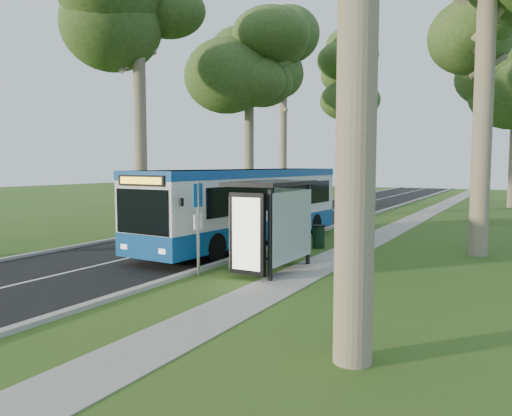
{
  "coord_description": "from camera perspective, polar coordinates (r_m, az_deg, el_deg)",
  "views": [
    {
      "loc": [
        9.01,
        -14.07,
        3.38
      ],
      "look_at": [
        -0.72,
        3.82,
        1.6
      ],
      "focal_mm": 35.0,
      "sensor_mm": 36.0,
      "label": 1
    }
  ],
  "objects": [
    {
      "name": "ground",
      "position": [
        17.04,
        -4.04,
        -6.46
      ],
      "size": [
        120.0,
        120.0,
        0.0
      ],
      "primitive_type": "plane",
      "color": "#2B571B",
      "rests_on": "ground"
    },
    {
      "name": "road",
      "position": [
        27.33,
        1.06,
        -2.09
      ],
      "size": [
        7.0,
        100.0,
        0.02
      ],
      "primitive_type": "cube",
      "color": "black",
      "rests_on": "ground"
    },
    {
      "name": "kerb_east",
      "position": [
        25.91,
        7.95,
        -2.41
      ],
      "size": [
        0.25,
        100.0,
        0.12
      ],
      "primitive_type": "cube",
      "color": "#9E9B93",
      "rests_on": "ground"
    },
    {
      "name": "kerb_west",
      "position": [
        29.1,
        -5.06,
        -1.57
      ],
      "size": [
        0.25,
        100.0,
        0.12
      ],
      "primitive_type": "cube",
      "color": "#9E9B93",
      "rests_on": "ground"
    },
    {
      "name": "centre_line",
      "position": [
        27.33,
        1.06,
        -2.06
      ],
      "size": [
        0.12,
        100.0,
        0.0
      ],
      "primitive_type": "cube",
      "color": "white",
      "rests_on": "road"
    },
    {
      "name": "footpath",
      "position": [
        25.03,
        14.4,
        -2.9
      ],
      "size": [
        1.5,
        100.0,
        0.02
      ],
      "primitive_type": "cube",
      "color": "gray",
      "rests_on": "ground"
    },
    {
      "name": "bus",
      "position": [
        20.81,
        -1.12,
        0.21
      ],
      "size": [
        3.36,
        12.13,
        3.18
      ],
      "rotation": [
        0.0,
        0.0,
        -0.07
      ],
      "color": "white",
      "rests_on": "ground"
    },
    {
      "name": "bus_stop_sign",
      "position": [
        15.18,
        -6.66,
        -1.17
      ],
      "size": [
        0.11,
        0.4,
        2.85
      ],
      "rotation": [
        0.0,
        0.0,
        -0.14
      ],
      "color": "gray",
      "rests_on": "ground"
    },
    {
      "name": "bus_shelter",
      "position": [
        15.36,
        1.47,
        -0.07
      ],
      "size": [
        1.82,
        3.34,
        2.86
      ],
      "rotation": [
        0.0,
        0.0,
        -0.01
      ],
      "color": "black",
      "rests_on": "ground"
    },
    {
      "name": "litter_bin",
      "position": [
        20.36,
        7.15,
        -3.24
      ],
      "size": [
        0.54,
        0.54,
        0.94
      ],
      "rotation": [
        0.0,
        0.0,
        0.03
      ],
      "color": "black",
      "rests_on": "ground"
    },
    {
      "name": "car_white",
      "position": [
        40.64,
        3.93,
        1.27
      ],
      "size": [
        2.11,
        4.49,
        1.49
      ],
      "primitive_type": "imported",
      "rotation": [
        0.0,
        0.0,
        -0.08
      ],
      "color": "white",
      "rests_on": "ground"
    },
    {
      "name": "car_silver",
      "position": [
        44.43,
        4.8,
        1.68
      ],
      "size": [
        3.57,
        5.25,
        1.64
      ],
      "primitive_type": "imported",
      "rotation": [
        0.0,
        0.0,
        0.41
      ],
      "color": "#B5B8BD",
      "rests_on": "ground"
    },
    {
      "name": "tree_west_b",
      "position": [
        30.71,
        -13.33,
        21.32
      ],
      "size": [
        5.2,
        5.2,
        16.32
      ],
      "color": "#7A6B56",
      "rests_on": "ground"
    },
    {
      "name": "tree_west_c",
      "position": [
        37.66,
        -0.8,
        17.39
      ],
      "size": [
        5.2,
        5.2,
        15.48
      ],
      "color": "#7A6B56",
      "rests_on": "ground"
    },
    {
      "name": "tree_west_d",
      "position": [
        47.32,
        3.16,
        15.13
      ],
      "size": [
        5.2,
        5.2,
        15.81
      ],
      "color": "#7A6B56",
      "rests_on": "ground"
    },
    {
      "name": "tree_west_e",
      "position": [
        55.71,
        10.13,
        14.5
      ],
      "size": [
        5.2,
        5.2,
        17.1
      ],
      "color": "#7A6B56",
      "rests_on": "ground"
    },
    {
      "name": "tree_east_c",
      "position": [
        33.22,
        25.23,
        19.13
      ],
      "size": [
        5.2,
        5.2,
        15.88
      ],
      "color": "#7A6B56",
      "rests_on": "ground"
    }
  ]
}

